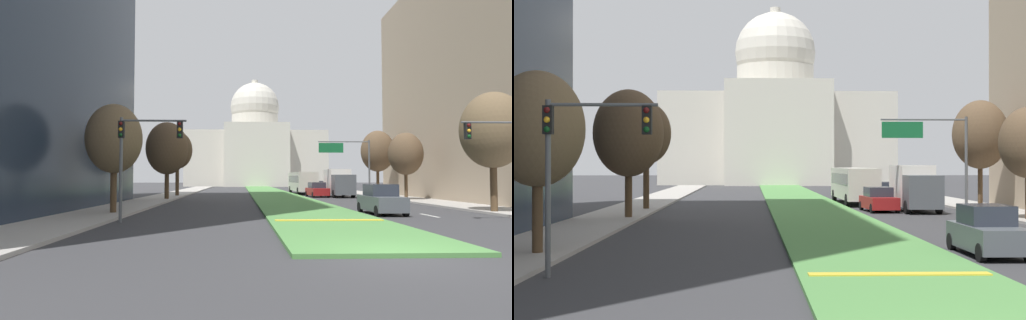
# 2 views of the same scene
# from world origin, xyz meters

# --- Properties ---
(ground_plane) EXTENTS (260.00, 260.00, 0.00)m
(ground_plane) POSITION_xyz_m (0.00, 53.09, 0.00)
(ground_plane) COLOR #333335
(grass_median) EXTENTS (5.83, 95.56, 0.14)m
(grass_median) POSITION_xyz_m (0.00, 47.78, 0.07)
(grass_median) COLOR #4C8442
(grass_median) RESTS_ON ground_plane
(median_curb_nose) EXTENTS (5.24, 0.50, 0.04)m
(median_curb_nose) POSITION_xyz_m (0.00, 8.85, 0.16)
(median_curb_nose) COLOR gold
(median_curb_nose) RESTS_ON grass_median
(lane_dashes_right) EXTENTS (0.16, 40.36, 0.01)m
(lane_dashes_right) POSITION_xyz_m (6.80, 32.28, 0.00)
(lane_dashes_right) COLOR silver
(lane_dashes_right) RESTS_ON ground_plane
(sidewalk_left) EXTENTS (4.00, 95.56, 0.15)m
(sidewalk_left) POSITION_xyz_m (-12.69, 42.47, 0.07)
(sidewalk_left) COLOR #9E9991
(sidewalk_left) RESTS_ON ground_plane
(sidewalk_right) EXTENTS (4.00, 95.56, 0.15)m
(sidewalk_right) POSITION_xyz_m (12.69, 42.47, 0.07)
(sidewalk_right) COLOR #9E9991
(sidewalk_right) RESTS_ON ground_plane
(midrise_block_right) EXTENTS (12.49, 27.49, 23.55)m
(midrise_block_right) POSITION_xyz_m (20.93, 29.69, 11.77)
(midrise_block_right) COLOR tan
(midrise_block_right) RESTS_ON ground_plane
(capitol_building) EXTENTS (36.84, 27.29, 29.77)m
(capitol_building) POSITION_xyz_m (0.00, 105.34, 10.05)
(capitol_building) COLOR beige
(capitol_building) RESTS_ON ground_plane
(traffic_light_near_left) EXTENTS (3.34, 0.35, 5.20)m
(traffic_light_near_left) POSITION_xyz_m (-9.34, 9.50, 3.80)
(traffic_light_near_left) COLOR #515456
(traffic_light_near_left) RESTS_ON ground_plane
(traffic_light_near_right) EXTENTS (3.34, 0.35, 5.20)m
(traffic_light_near_right) POSITION_xyz_m (9.34, 9.46, 3.80)
(traffic_light_near_right) COLOR #515456
(traffic_light_near_right) RESTS_ON ground_plane
(overhead_guide_sign) EXTENTS (5.93, 0.20, 6.50)m
(overhead_guide_sign) POSITION_xyz_m (8.15, 35.57, 4.66)
(overhead_guide_sign) COLOR #515456
(overhead_guide_sign) RESTS_ON ground_plane
(street_tree_left_near) EXTENTS (3.33, 3.33, 6.65)m
(street_tree_left_near) POSITION_xyz_m (-11.88, 14.06, 4.54)
(street_tree_left_near) COLOR #4C3823
(street_tree_left_near) RESTS_ON ground_plane
(street_tree_right_near) EXTENTS (3.80, 3.80, 7.56)m
(street_tree_right_near) POSITION_xyz_m (11.39, 13.96, 5.16)
(street_tree_right_near) COLOR #4C3823
(street_tree_right_near) RESTS_ON ground_plane
(street_tree_left_mid) EXTENTS (4.16, 4.16, 7.73)m
(street_tree_left_mid) POSITION_xyz_m (-11.50, 30.39, 5.11)
(street_tree_left_mid) COLOR #4C3823
(street_tree_left_mid) RESTS_ON ground_plane
(street_tree_right_mid) EXTENTS (3.27, 3.27, 6.57)m
(street_tree_right_mid) POSITION_xyz_m (11.67, 28.36, 4.51)
(street_tree_right_mid) COLOR #4C3823
(street_tree_right_mid) RESTS_ON ground_plane
(street_tree_left_far) EXTENTS (3.50, 3.50, 7.65)m
(street_tree_left_far) POSITION_xyz_m (-11.62, 38.14, 5.41)
(street_tree_left_far) COLOR #4C3823
(street_tree_left_far) RESTS_ON ground_plane
(street_tree_right_far) EXTENTS (3.93, 3.93, 7.86)m
(street_tree_right_far) POSITION_xyz_m (12.17, 38.05, 5.38)
(street_tree_right_far) COLOR #4C3823
(street_tree_right_far) RESTS_ON ground_plane
(sedan_lead_stopped) EXTENTS (1.86, 4.30, 1.82)m
(sedan_lead_stopped) POSITION_xyz_m (4.31, 13.95, 0.84)
(sedan_lead_stopped) COLOR #4C5156
(sedan_lead_stopped) RESTS_ON ground_plane
(sedan_midblock) EXTENTS (2.18, 4.26, 1.70)m
(sedan_midblock) POSITION_xyz_m (4.61, 36.64, 0.80)
(sedan_midblock) COLOR maroon
(sedan_midblock) RESTS_ON ground_plane
(sedan_distant) EXTENTS (2.00, 4.50, 1.77)m
(sedan_distant) POSITION_xyz_m (6.92, 46.97, 0.83)
(sedan_distant) COLOR #4C5156
(sedan_distant) RESTS_ON ground_plane
(sedan_far_horizon) EXTENTS (2.00, 4.45, 1.78)m
(sedan_far_horizon) POSITION_xyz_m (6.77, 58.95, 0.83)
(sedan_far_horizon) COLOR maroon
(sedan_far_horizon) RESTS_ON ground_plane
(box_truck_delivery) EXTENTS (2.40, 6.40, 3.20)m
(box_truck_delivery) POSITION_xyz_m (7.08, 36.57, 1.68)
(box_truck_delivery) COLOR #4C5156
(box_truck_delivery) RESTS_ON ground_plane
(city_bus) EXTENTS (2.62, 11.00, 2.95)m
(city_bus) POSITION_xyz_m (4.31, 46.06, 1.77)
(city_bus) COLOR beige
(city_bus) RESTS_ON ground_plane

